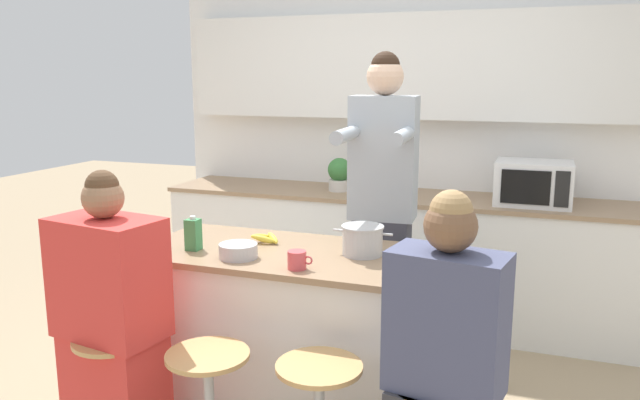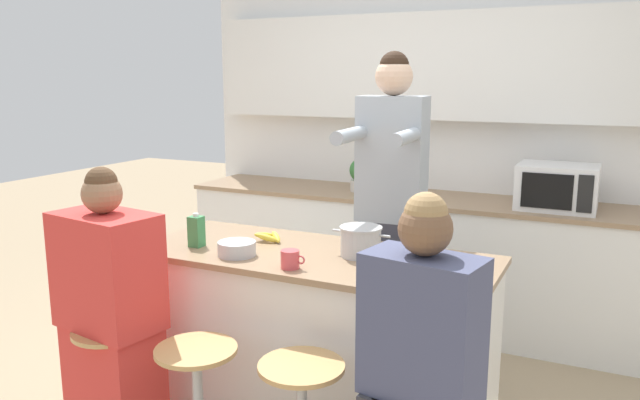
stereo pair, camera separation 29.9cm
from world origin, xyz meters
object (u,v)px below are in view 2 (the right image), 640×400
object	(u,v)px
microwave	(557,187)
coffee_cup_near	(290,259)
banana_bunch	(269,237)
potted_plant	(361,175)
cooking_pot	(361,241)
person_wrapped_blanket	(111,327)
kitchen_island	(314,341)
bar_stool_leftmost	(116,393)
person_cooking	(390,223)
fruit_bowl	(237,249)
juice_carton	(196,231)

from	to	relation	value
microwave	coffee_cup_near	bearing A→B (deg)	-117.35
banana_bunch	potted_plant	world-z (taller)	potted_plant
cooking_pot	person_wrapped_blanket	bearing A→B (deg)	-144.23
kitchen_island	bar_stool_leftmost	bearing A→B (deg)	-137.54
person_wrapped_blanket	person_cooking	bearing A→B (deg)	62.56
person_wrapped_blanket	potted_plant	distance (m)	2.28
person_cooking	microwave	world-z (taller)	person_cooking
person_wrapped_blanket	microwave	bearing A→B (deg)	61.62
kitchen_island	fruit_bowl	distance (m)	0.61
fruit_bowl	person_wrapped_blanket	bearing A→B (deg)	-133.31
coffee_cup_near	person_wrapped_blanket	bearing A→B (deg)	-153.63
person_wrapped_blanket	fruit_bowl	distance (m)	0.66
cooking_pot	microwave	world-z (taller)	microwave
cooking_pot	banana_bunch	distance (m)	0.53
bar_stool_leftmost	cooking_pot	distance (m)	1.33
person_wrapped_blanket	juice_carton	distance (m)	0.61
bar_stool_leftmost	person_cooking	size ratio (longest dim) A/B	0.34
person_cooking	coffee_cup_near	xyz separation A→B (m)	(-0.17, -0.85, 0.00)
bar_stool_leftmost	person_cooking	xyz separation A→B (m)	(0.88, 1.23, 0.62)
person_cooking	coffee_cup_near	bearing A→B (deg)	-104.90
cooking_pot	banana_bunch	world-z (taller)	cooking_pot
person_wrapped_blanket	juice_carton	bearing A→B (deg)	83.33
person_wrapped_blanket	potted_plant	world-z (taller)	person_wrapped_blanket
person_cooking	juice_carton	world-z (taller)	person_cooking
kitchen_island	potted_plant	xyz separation A→B (m)	(-0.40, 1.60, 0.58)
bar_stool_leftmost	person_wrapped_blanket	distance (m)	0.31
juice_carton	fruit_bowl	bearing A→B (deg)	-10.03
microwave	potted_plant	world-z (taller)	microwave
kitchen_island	juice_carton	size ratio (longest dim) A/B	10.23
bar_stool_leftmost	person_wrapped_blanket	world-z (taller)	person_wrapped_blanket
kitchen_island	banana_bunch	world-z (taller)	banana_bunch
person_wrapped_blanket	coffee_cup_near	bearing A→B (deg)	35.42
person_wrapped_blanket	cooking_pot	distance (m)	1.21
person_cooking	cooking_pot	xyz separation A→B (m)	(0.04, -0.54, 0.03)
person_wrapped_blanket	coffee_cup_near	xyz separation A→B (m)	(0.73, 0.36, 0.32)
juice_carton	microwave	world-z (taller)	microwave
cooking_pot	coffee_cup_near	distance (m)	0.38
banana_bunch	juice_carton	world-z (taller)	juice_carton
kitchen_island	microwave	distance (m)	1.93
bar_stool_leftmost	banana_bunch	distance (m)	1.03
person_cooking	potted_plant	size ratio (longest dim) A/B	7.73
microwave	potted_plant	xyz separation A→B (m)	(-1.36, 0.04, -0.02)
bar_stool_leftmost	microwave	size ratio (longest dim) A/B	1.34
kitchen_island	potted_plant	distance (m)	1.75
kitchen_island	bar_stool_leftmost	distance (m)	0.95
cooking_pot	juice_carton	world-z (taller)	juice_carton
kitchen_island	microwave	bearing A→B (deg)	58.69
person_wrapped_blanket	cooking_pot	size ratio (longest dim) A/B	4.72
coffee_cup_near	banana_bunch	distance (m)	0.48
person_cooking	fruit_bowl	world-z (taller)	person_cooking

